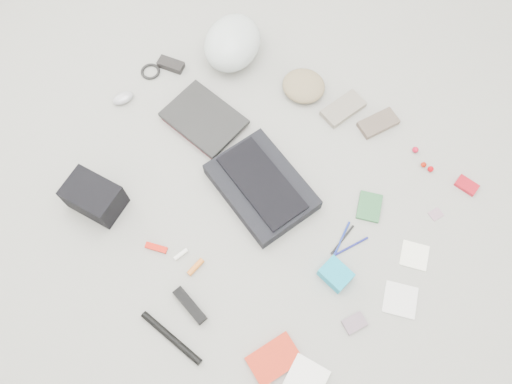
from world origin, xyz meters
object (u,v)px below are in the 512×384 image
Objects in this scene: bike_helmet at (232,43)px; laptop at (204,118)px; accordion_wallet at (336,274)px; camera_bag at (94,197)px; book_red at (274,359)px; messenger_bag at (262,187)px.

laptop is at bearing -86.64° from bike_helmet.
bike_helmet is (-0.13, 0.36, 0.06)m from laptop.
laptop is at bearing 172.75° from accordion_wallet.
bike_helmet is 1.46× the size of camera_bag.
messenger_bag is at bearing 151.70° from book_red.
bike_helmet is at bearing 155.32° from book_red.
camera_bag is (0.03, -0.93, -0.02)m from bike_helmet.
bike_helmet reaches higher than book_red.
camera_bag reaches higher than book_red.
accordion_wallet reaches higher than book_red.
bike_helmet is 1.38m from book_red.
bike_helmet is at bearing 154.60° from messenger_bag.
laptop is 0.57m from camera_bag.
camera_bag reaches higher than accordion_wallet.
book_red is at bearing -82.77° from accordion_wallet.
accordion_wallet is (0.98, -0.58, -0.07)m from bike_helmet.
messenger_bag is at bearing 33.79° from camera_bag.
book_red is 1.62× the size of accordion_wallet.
laptop is 1.06× the size of bike_helmet.
camera_bag is 1.88× the size of accordion_wallet.
camera_bag is (-0.09, -0.57, 0.04)m from laptop.
messenger_bag is 1.28× the size of laptop.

